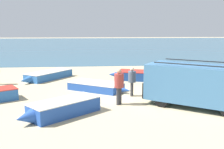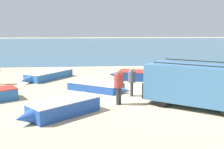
% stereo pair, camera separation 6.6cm
% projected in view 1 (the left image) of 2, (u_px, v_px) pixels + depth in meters
% --- Properties ---
extents(ground_plane, '(200.00, 200.00, 0.00)m').
position_uv_depth(ground_plane, '(120.00, 96.00, 14.89)').
color(ground_plane, tan).
extents(sea_water, '(120.00, 80.00, 0.01)m').
position_uv_depth(sea_water, '(95.00, 44.00, 65.88)').
color(sea_water, '#33607A').
rests_on(sea_water, ground_plane).
extents(parked_van, '(5.28, 4.67, 2.20)m').
position_uv_depth(parked_van, '(199.00, 84.00, 12.74)').
color(parked_van, teal).
rests_on(parked_van, ground_plane).
extents(fishing_rowboat_0, '(3.57, 3.18, 0.68)m').
position_uv_depth(fishing_rowboat_0, '(62.00, 108.00, 11.55)').
color(fishing_rowboat_0, '#234CA3').
rests_on(fishing_rowboat_0, ground_plane).
extents(fishing_rowboat_1, '(3.54, 4.35, 0.58)m').
position_uv_depth(fishing_rowboat_1, '(48.00, 75.00, 19.94)').
color(fishing_rowboat_1, '#2D66AD').
rests_on(fishing_rowboat_1, ground_plane).
extents(fishing_rowboat_2, '(4.90, 2.86, 0.66)m').
position_uv_depth(fishing_rowboat_2, '(143.00, 75.00, 19.63)').
color(fishing_rowboat_2, navy).
rests_on(fishing_rowboat_2, ground_plane).
extents(fishing_rowboat_3, '(3.89, 3.13, 0.50)m').
position_uv_depth(fishing_rowboat_3, '(97.00, 86.00, 16.30)').
color(fishing_rowboat_3, '#234CA3').
rests_on(fishing_rowboat_3, ground_plane).
extents(fishing_rowboat_4, '(4.27, 3.15, 0.52)m').
position_uv_depth(fishing_rowboat_4, '(223.00, 75.00, 20.25)').
color(fishing_rowboat_4, '#234CA3').
rests_on(fishing_rowboat_4, ground_plane).
extents(fisherman_1, '(0.48, 0.48, 1.83)m').
position_uv_depth(fisherman_1, '(119.00, 83.00, 13.12)').
color(fisherman_1, '#38383D').
rests_on(fisherman_1, ground_plane).
extents(fisherman_3, '(0.43, 0.43, 1.65)m').
position_uv_depth(fisherman_3, '(132.00, 79.00, 14.81)').
color(fisherman_3, '#38383D').
rests_on(fisherman_3, ground_plane).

